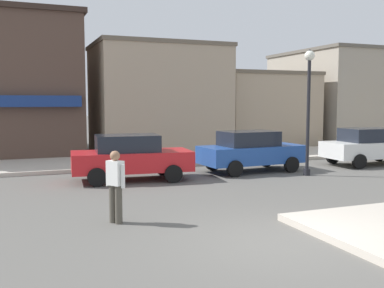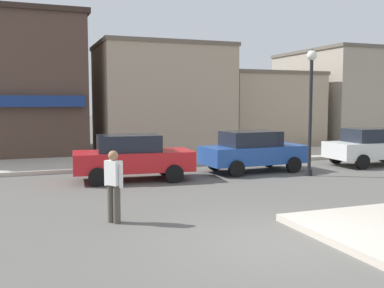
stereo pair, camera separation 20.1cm
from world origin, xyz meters
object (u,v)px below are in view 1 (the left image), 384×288
(parked_car_second, at_px, (251,151))
(parked_car_third, at_px, (369,146))
(pedestrian_crossing_near, at_px, (115,184))
(lamp_post, at_px, (309,94))
(parked_car_nearest, at_px, (131,157))

(parked_car_second, distance_m, parked_car_third, 5.59)
(parked_car_third, xyz_separation_m, pedestrian_crossing_near, (-11.95, -5.21, 0.06))
(lamp_post, xyz_separation_m, pedestrian_crossing_near, (-7.82, -3.86, -2.09))
(parked_car_second, relative_size, pedestrian_crossing_near, 2.54)
(parked_car_nearest, height_order, parked_car_third, same)
(parked_car_nearest, relative_size, parked_car_second, 1.01)
(lamp_post, bearing_deg, parked_car_nearest, 168.03)
(parked_car_nearest, relative_size, parked_car_third, 1.02)
(parked_car_second, bearing_deg, parked_car_third, -2.17)
(parked_car_third, bearing_deg, parked_car_nearest, -179.85)
(parked_car_second, xyz_separation_m, pedestrian_crossing_near, (-6.36, -5.42, 0.06))
(pedestrian_crossing_near, bearing_deg, parked_car_third, 23.56)
(parked_car_second, height_order, parked_car_third, same)
(parked_car_second, bearing_deg, pedestrian_crossing_near, -139.57)
(lamp_post, distance_m, pedestrian_crossing_near, 8.97)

